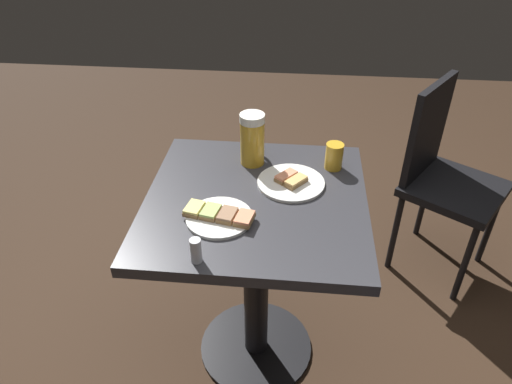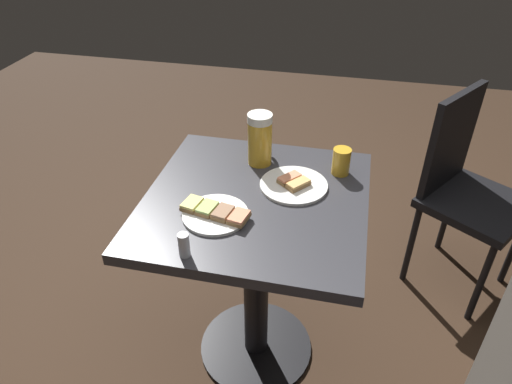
% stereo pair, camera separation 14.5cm
% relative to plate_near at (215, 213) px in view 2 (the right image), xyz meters
% --- Properties ---
extents(ground_plane, '(6.00, 6.00, 0.00)m').
position_rel_plate_near_xyz_m(ground_plane, '(0.10, 0.12, -0.75)').
color(ground_plane, '#382619').
extents(cafe_table, '(0.69, 0.69, 0.74)m').
position_rel_plate_near_xyz_m(cafe_table, '(0.10, 0.12, -0.19)').
color(cafe_table, black).
rests_on(cafe_table, ground_plane).
extents(plate_near, '(0.21, 0.20, 0.03)m').
position_rel_plate_near_xyz_m(plate_near, '(0.00, 0.00, 0.00)').
color(plate_near, white).
rests_on(plate_near, cafe_table).
extents(plate_far, '(0.22, 0.22, 0.03)m').
position_rel_plate_near_xyz_m(plate_far, '(0.20, 0.20, -0.00)').
color(plate_far, white).
rests_on(plate_far, cafe_table).
extents(beer_mug, '(0.08, 0.15, 0.18)m').
position_rel_plate_near_xyz_m(beer_mug, '(0.06, 0.33, 0.08)').
color(beer_mug, gold).
rests_on(beer_mug, cafe_table).
extents(beer_glass_small, '(0.06, 0.06, 0.09)m').
position_rel_plate_near_xyz_m(beer_glass_small, '(0.34, 0.32, 0.03)').
color(beer_glass_small, gold).
rests_on(beer_glass_small, cafe_table).
extents(salt_shaker, '(0.03, 0.03, 0.07)m').
position_rel_plate_near_xyz_m(salt_shaker, '(-0.03, -0.18, 0.02)').
color(salt_shaker, silver).
rests_on(salt_shaker, cafe_table).
extents(cafe_chair, '(0.53, 0.53, 0.88)m').
position_rel_plate_near_xyz_m(cafe_chair, '(0.85, 0.72, -0.25)').
color(cafe_chair, black).
rests_on(cafe_chair, ground_plane).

